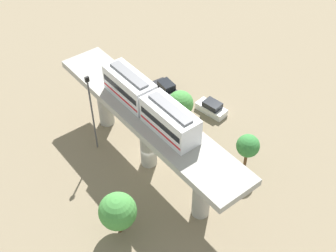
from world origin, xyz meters
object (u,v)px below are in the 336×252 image
object	(u,v)px
tree_far_corner	(248,146)
signal_post	(92,111)
tree_mid_lot	(118,211)
train	(149,103)
tree_near_viaduct	(180,104)
parked_car_black	(166,88)
parked_car_white	(212,108)

from	to	relation	value
tree_far_corner	signal_post	xyz separation A→B (m)	(11.55, -13.69, 2.12)
tree_mid_lot	tree_far_corner	xyz separation A→B (m)	(-16.13, 1.87, 0.31)
train	tree_near_viaduct	size ratio (longest dim) A/B	2.54
tree_mid_lot	signal_post	distance (m)	12.90
signal_post	tree_mid_lot	bearing A→B (deg)	68.82
tree_far_corner	signal_post	bearing A→B (deg)	-49.83
train	tree_mid_lot	distance (m)	11.38
train	signal_post	xyz separation A→B (m)	(3.40, -6.50, -3.70)
tree_mid_lot	signal_post	bearing A→B (deg)	-111.18
train	parked_car_black	distance (m)	16.37
train	tree_near_viaduct	distance (m)	9.66
parked_car_white	parked_car_black	xyz separation A→B (m)	(2.09, -7.12, 0.00)
train	parked_car_white	bearing A→B (deg)	-167.85
tree_near_viaduct	signal_post	world-z (taller)	signal_post
parked_car_white	parked_car_black	size ratio (longest dim) A/B	1.02
train	parked_car_white	distance (m)	15.03
tree_mid_lot	signal_post	world-z (taller)	signal_post
parked_car_black	tree_near_viaduct	xyz separation A→B (m)	(2.86, 6.50, 2.92)
train	tree_near_viaduct	world-z (taller)	train
tree_near_viaduct	tree_mid_lot	bearing A→B (deg)	29.60
parked_car_white	signal_post	world-z (taller)	signal_post
parked_car_white	signal_post	bearing A→B (deg)	-22.87
train	tree_near_viaduct	bearing A→B (deg)	-155.48
parked_car_white	tree_far_corner	size ratio (longest dim) A/B	0.87
parked_car_white	signal_post	distance (m)	16.62
train	tree_mid_lot	bearing A→B (deg)	33.67
parked_car_white	tree_near_viaduct	xyz separation A→B (m)	(4.94, -0.62, 2.92)
parked_car_black	signal_post	bearing A→B (deg)	18.60
tree_mid_lot	tree_far_corner	distance (m)	16.24
parked_car_black	tree_mid_lot	distance (m)	23.45
train	signal_post	world-z (taller)	train
tree_mid_lot	parked_car_black	bearing A→B (deg)	-139.90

